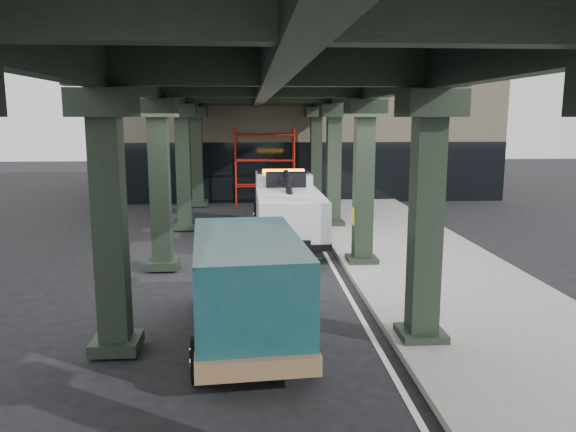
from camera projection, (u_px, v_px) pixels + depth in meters
name	position (u px, v px, depth m)	size (l,w,h in m)	color
ground	(280.00, 287.00, 15.04)	(90.00, 90.00, 0.00)	black
sidewalk	(422.00, 262.00, 17.30)	(5.00, 40.00, 0.15)	gray
lane_stripe	(332.00, 266.00, 17.12)	(0.12, 38.00, 0.01)	silver
viaduct	(262.00, 83.00, 16.03)	(7.40, 32.00, 6.40)	black
building	(295.00, 125.00, 34.13)	(22.00, 10.00, 8.00)	#C6B793
scaffolding	(265.00, 164.00, 29.06)	(3.08, 0.88, 4.00)	red
tow_truck	(286.00, 205.00, 20.96)	(2.43, 7.88, 2.57)	black
towed_van	(246.00, 283.00, 11.30)	(2.58, 5.63, 2.22)	#134045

